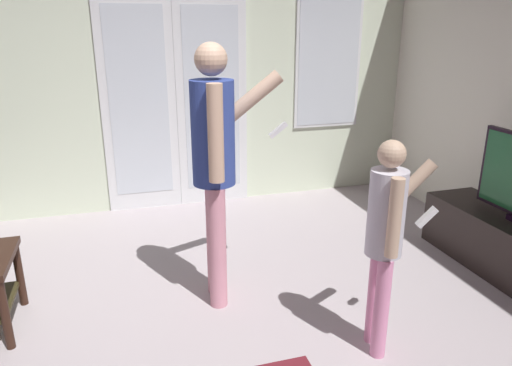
{
  "coord_description": "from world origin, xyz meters",
  "views": [
    {
      "loc": [
        -0.05,
        -2.25,
        1.77
      ],
      "look_at": [
        0.72,
        0.33,
        0.88
      ],
      "focal_mm": 33.14,
      "sensor_mm": 36.0,
      "label": 1
    }
  ],
  "objects": [
    {
      "name": "ground_plane",
      "position": [
        0.0,
        0.0,
        -0.01
      ],
      "size": [
        6.09,
        5.0,
        0.02
      ],
      "primitive_type": "cube",
      "color": "#B7ABB0"
    },
    {
      "name": "wall_back_with_doors",
      "position": [
        0.09,
        2.47,
        1.39
      ],
      "size": [
        6.09,
        0.09,
        2.86
      ],
      "color": "silver",
      "rests_on": "ground_plane"
    },
    {
      "name": "person_adult",
      "position": [
        0.52,
        0.55,
        1.01
      ],
      "size": [
        0.67,
        0.46,
        1.69
      ],
      "color": "pink",
      "rests_on": "ground_plane"
    },
    {
      "name": "person_child",
      "position": [
        1.27,
        -0.24,
        0.74
      ],
      "size": [
        0.46,
        0.33,
        1.23
      ],
      "color": "pink",
      "rests_on": "ground_plane"
    }
  ]
}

